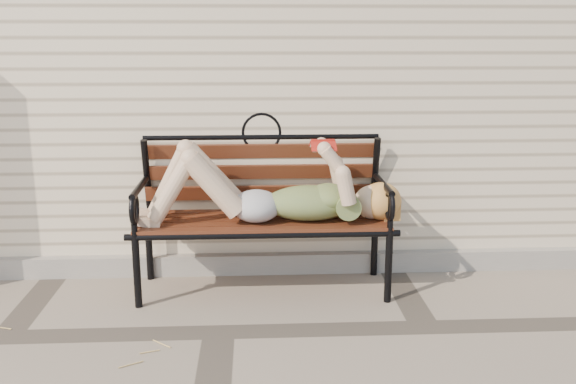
{
  "coord_description": "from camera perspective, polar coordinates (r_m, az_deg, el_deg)",
  "views": [
    {
      "loc": [
        0.23,
        -3.54,
        1.73
      ],
      "look_at": [
        0.44,
        0.56,
        0.72
      ],
      "focal_mm": 40.0,
      "sensor_mm": 36.0,
      "label": 1
    }
  ],
  "objects": [
    {
      "name": "foundation_strip",
      "position": [
        4.8,
        -5.58,
        -6.39
      ],
      "size": [
        8.0,
        0.1,
        0.15
      ],
      "primitive_type": "cube",
      "color": "#A09A91",
      "rests_on": "ground"
    },
    {
      "name": "ground",
      "position": [
        3.94,
        -6.16,
        -12.28
      ],
      "size": [
        80.0,
        80.0,
        0.0
      ],
      "primitive_type": "plane",
      "color": "gray",
      "rests_on": "ground"
    },
    {
      "name": "house_wall",
      "position": [
        6.54,
        -5.12,
        11.74
      ],
      "size": [
        8.0,
        4.0,
        3.0
      ],
      "primitive_type": "cube",
      "color": "beige",
      "rests_on": "ground"
    },
    {
      "name": "garden_bench",
      "position": [
        4.42,
        -2.28,
        0.02
      ],
      "size": [
        1.86,
        0.74,
        1.2
      ],
      "color": "black",
      "rests_on": "ground"
    },
    {
      "name": "reading_woman",
      "position": [
        4.27,
        -2.05,
        0.08
      ],
      "size": [
        1.75,
        0.4,
        0.55
      ],
      "color": "#0A344A",
      "rests_on": "ground"
    }
  ]
}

